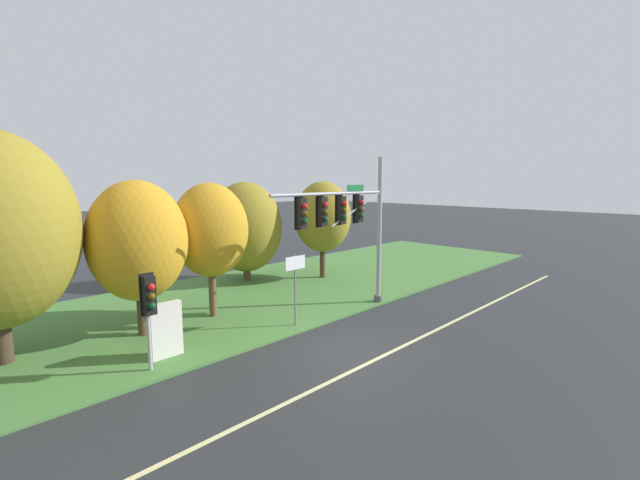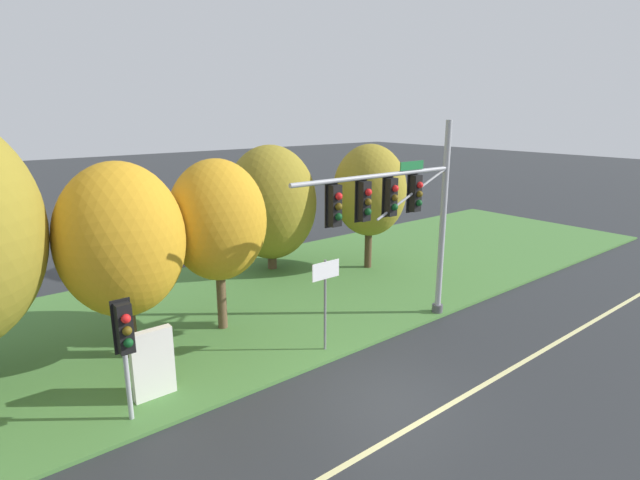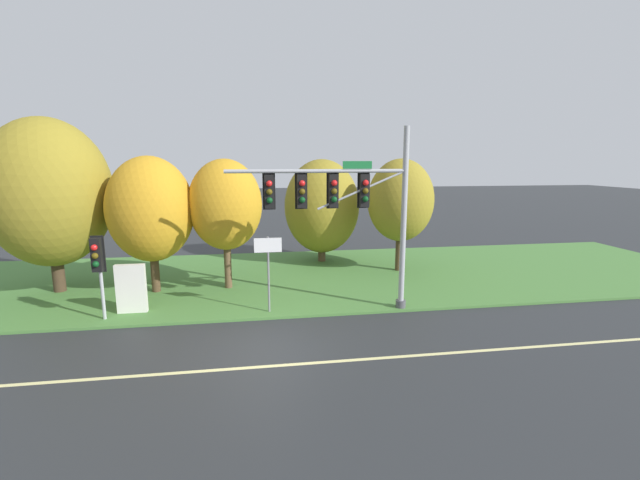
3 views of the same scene
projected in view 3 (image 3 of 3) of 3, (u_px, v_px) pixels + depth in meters
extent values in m
plane|color=#282B2D|center=(265.00, 349.00, 13.59)|extent=(160.00, 160.00, 0.00)
cube|color=beige|center=(266.00, 366.00, 12.42)|extent=(36.00, 0.16, 0.01)
cube|color=#477A38|center=(260.00, 278.00, 21.59)|extent=(48.00, 11.50, 0.10)
cylinder|color=#9EA0A5|center=(404.00, 220.00, 16.49)|extent=(0.22, 0.22, 7.06)
cylinder|color=#4C4C51|center=(401.00, 304.00, 17.11)|extent=(0.40, 0.40, 0.30)
cylinder|color=#9EA0A5|center=(318.00, 171.00, 15.63)|extent=(6.73, 0.14, 0.14)
cylinder|color=#9EA0A5|center=(362.00, 190.00, 16.02)|extent=(3.39, 0.08, 1.47)
cube|color=black|center=(364.00, 191.00, 16.04)|extent=(0.34, 0.28, 1.22)
cube|color=black|center=(363.00, 190.00, 16.19)|extent=(0.46, 0.04, 1.34)
sphere|color=red|center=(366.00, 183.00, 15.81)|extent=(0.22, 0.22, 0.22)
sphere|color=#51420C|center=(366.00, 191.00, 15.86)|extent=(0.22, 0.22, 0.22)
sphere|color=#0C4219|center=(365.00, 199.00, 15.92)|extent=(0.22, 0.22, 0.22)
cube|color=black|center=(333.00, 191.00, 15.85)|extent=(0.34, 0.28, 1.22)
cube|color=black|center=(333.00, 191.00, 16.01)|extent=(0.46, 0.04, 1.34)
sphere|color=red|center=(334.00, 183.00, 15.63)|extent=(0.22, 0.22, 0.22)
sphere|color=#51420C|center=(334.00, 191.00, 15.68)|extent=(0.22, 0.22, 0.22)
sphere|color=#0C4219|center=(334.00, 199.00, 15.74)|extent=(0.22, 0.22, 0.22)
cube|color=black|center=(302.00, 191.00, 15.67)|extent=(0.34, 0.28, 1.22)
cube|color=black|center=(301.00, 191.00, 15.83)|extent=(0.46, 0.04, 1.34)
sphere|color=red|center=(302.00, 183.00, 15.45)|extent=(0.22, 0.22, 0.22)
sphere|color=#51420C|center=(302.00, 192.00, 15.50)|extent=(0.22, 0.22, 0.22)
sphere|color=#0C4219|center=(302.00, 200.00, 15.56)|extent=(0.22, 0.22, 0.22)
cube|color=black|center=(269.00, 192.00, 15.49)|extent=(0.34, 0.28, 1.22)
cube|color=black|center=(269.00, 191.00, 15.65)|extent=(0.46, 0.04, 1.34)
sphere|color=red|center=(269.00, 184.00, 15.26)|extent=(0.22, 0.22, 0.22)
sphere|color=#51420C|center=(269.00, 192.00, 15.32)|extent=(0.22, 0.22, 0.22)
sphere|color=#0C4219|center=(270.00, 200.00, 15.37)|extent=(0.22, 0.22, 0.22)
cube|color=#196B33|center=(357.00, 165.00, 15.77)|extent=(1.10, 0.04, 0.28)
cylinder|color=#9EA0A5|center=(101.00, 279.00, 15.60)|extent=(0.12, 0.12, 3.05)
cube|color=black|center=(97.00, 255.00, 15.22)|extent=(0.34, 0.28, 1.22)
cube|color=black|center=(98.00, 254.00, 15.38)|extent=(0.46, 0.04, 1.34)
sphere|color=red|center=(94.00, 248.00, 15.00)|extent=(0.22, 0.22, 0.22)
sphere|color=#51420C|center=(95.00, 256.00, 15.05)|extent=(0.22, 0.22, 0.22)
sphere|color=#0C4219|center=(96.00, 264.00, 15.11)|extent=(0.22, 0.22, 0.22)
cylinder|color=slate|center=(269.00, 275.00, 16.39)|extent=(0.08, 0.08, 2.97)
cube|color=white|center=(268.00, 245.00, 16.15)|extent=(1.04, 0.03, 0.55)
cylinder|color=#423021|center=(57.00, 259.00, 18.99)|extent=(0.51, 0.51, 3.00)
ellipsoid|color=olive|center=(49.00, 193.00, 18.45)|extent=(5.14, 5.14, 6.42)
cylinder|color=#4C3823|center=(154.00, 262.00, 18.98)|extent=(0.37, 0.37, 2.70)
ellipsoid|color=#C68C1E|center=(151.00, 209.00, 18.55)|extent=(3.67, 3.67, 4.59)
cylinder|color=brown|center=(228.00, 256.00, 19.55)|extent=(0.33, 0.33, 2.95)
ellipsoid|color=#C68C1E|center=(225.00, 205.00, 19.11)|extent=(3.26, 3.26, 4.07)
cylinder|color=brown|center=(322.00, 244.00, 24.85)|extent=(0.43, 0.43, 2.03)
ellipsoid|color=olive|center=(322.00, 206.00, 24.45)|extent=(4.27, 4.27, 5.33)
cylinder|color=#4C3823|center=(399.00, 244.00, 22.67)|extent=(0.34, 0.34, 2.81)
ellipsoid|color=olive|center=(400.00, 200.00, 22.24)|extent=(3.43, 3.43, 4.29)
cube|color=silver|center=(131.00, 289.00, 16.41)|extent=(1.10, 0.24, 1.90)
cube|color=#4C4C51|center=(122.00, 311.00, 16.52)|extent=(0.10, 0.20, 0.10)
cube|color=#4C4C51|center=(144.00, 310.00, 16.64)|extent=(0.10, 0.20, 0.10)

